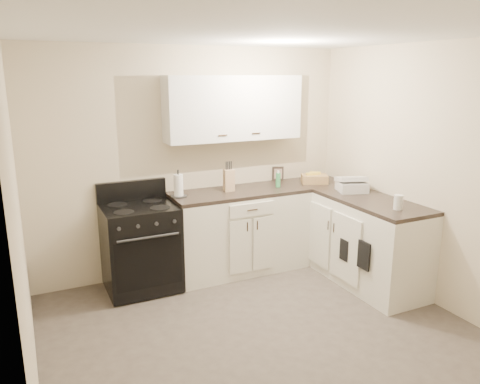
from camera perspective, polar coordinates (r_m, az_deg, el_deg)
name	(u,v)px	position (r m, az deg, el deg)	size (l,w,h in m)	color
floor	(270,342)	(4.16, 3.72, -17.77)	(3.60, 3.60, 0.00)	#473F38
ceiling	(276,31)	(3.55, 4.39, 18.99)	(3.60, 3.60, 0.00)	white
wall_back	(194,162)	(5.26, -5.67, 3.69)	(3.60, 3.60, 0.00)	beige
wall_right	(439,178)	(4.79, 23.14, 1.57)	(3.60, 3.60, 0.00)	beige
wall_left	(20,232)	(3.21, -25.27, -4.41)	(3.60, 3.60, 0.00)	beige
wall_front	(472,294)	(2.36, 26.47, -11.09)	(3.60, 3.60, 0.00)	beige
base_cabinets_back	(239,232)	(5.35, -0.06, -4.91)	(1.55, 0.60, 0.90)	silver
base_cabinets_right	(351,236)	(5.38, 13.42, -5.21)	(0.60, 1.90, 0.90)	silver
countertop_back	(239,192)	(5.22, -0.07, -0.03)	(1.55, 0.60, 0.04)	black
countertop_right	(354,195)	(5.25, 13.71, -0.36)	(0.60, 1.90, 0.04)	black
upper_cabinets	(234,108)	(5.21, -0.79, 10.20)	(1.55, 0.30, 0.70)	silver
stove	(141,247)	(4.97, -11.99, -6.63)	(0.73, 0.63, 0.89)	black
knife_block	(229,180)	(5.17, -1.37, 1.44)	(0.11, 0.10, 0.24)	tan
paper_towel	(178,186)	(4.97, -7.51, 0.78)	(0.10, 0.10, 0.24)	white
soap_bottle	(278,180)	(5.38, 4.67, 1.47)	(0.05, 0.05, 0.16)	#399652
picture_frame	(278,174)	(5.71, 4.64, 2.25)	(0.14, 0.02, 0.17)	black
wicker_basket	(314,179)	(5.64, 9.05, 1.58)	(0.30, 0.20, 0.10)	#A6814E
countertop_grill	(352,186)	(5.32, 13.47, 0.67)	(0.30, 0.28, 0.11)	silver
glass_jar	(398,202)	(4.72, 18.73, -1.19)	(0.08, 0.08, 0.14)	silver
oven_mitt_near	(364,255)	(4.75, 14.85, -7.49)	(0.02, 0.16, 0.28)	black
oven_mitt_far	(344,250)	(4.99, 12.58, -6.92)	(0.02, 0.13, 0.22)	black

